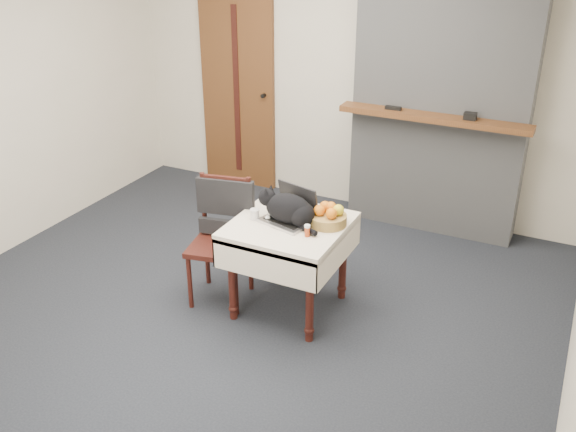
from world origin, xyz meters
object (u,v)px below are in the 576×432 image
object	(u,v)px
laptop	(291,212)
chair	(223,222)
side_table	(289,237)
pill_bottle	(307,230)
cat	(290,209)
cream_jar	(255,214)
fruit_basket	(328,216)
door	(238,91)

from	to	relation	value
laptop	chair	bearing A→B (deg)	-159.24
side_table	pill_bottle	bearing A→B (deg)	-32.32
cat	pill_bottle	bearing A→B (deg)	-31.10
cream_jar	chair	bearing A→B (deg)	172.77
cat	chair	xyz separation A→B (m)	(-0.54, -0.01, -0.21)
cream_jar	fruit_basket	size ratio (longest dim) A/B	0.29
side_table	pill_bottle	distance (m)	0.28
cream_jar	side_table	bearing A→B (deg)	11.55
door	cat	xyz separation A→B (m)	(1.54, -1.95, -0.19)
cream_jar	chair	world-z (taller)	chair
chair	cat	bearing A→B (deg)	-9.95
cat	pill_bottle	distance (m)	0.24
laptop	pill_bottle	xyz separation A→B (m)	(0.20, -0.17, -0.02)
door	chair	world-z (taller)	door
door	chair	distance (m)	2.24
side_table	cream_jar	size ratio (longest dim) A/B	10.26
cat	cream_jar	distance (m)	0.26
laptop	chair	distance (m)	0.56
door	side_table	world-z (taller)	door
side_table	laptop	bearing A→B (deg)	100.56
laptop	cat	distance (m)	0.06
pill_bottle	door	bearing A→B (deg)	129.82
cream_jar	fruit_basket	distance (m)	0.52
side_table	fruit_basket	xyz separation A→B (m)	(0.25, 0.10, 0.17)
side_table	chair	bearing A→B (deg)	-178.61
door	cream_jar	world-z (taller)	door
side_table	fruit_basket	world-z (taller)	fruit_basket
cream_jar	cat	bearing A→B (deg)	11.70
pill_bottle	chair	size ratio (longest dim) A/B	0.09
laptop	fruit_basket	bearing A→B (deg)	26.49
fruit_basket	cat	bearing A→B (deg)	-157.53
side_table	cream_jar	xyz separation A→B (m)	(-0.24, -0.05, 0.15)
cat	fruit_basket	size ratio (longest dim) A/B	1.92
cat	side_table	bearing A→B (deg)	-156.97
laptop	pill_bottle	size ratio (longest dim) A/B	4.77
laptop	fruit_basket	size ratio (longest dim) A/B	1.51
pill_bottle	fruit_basket	size ratio (longest dim) A/B	0.32
cat	cream_jar	world-z (taller)	cat
laptop	pill_bottle	distance (m)	0.27
fruit_basket	chair	world-z (taller)	chair
laptop	cat	bearing A→B (deg)	-60.36
side_table	chair	world-z (taller)	chair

